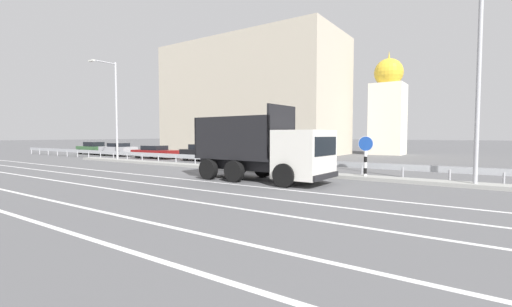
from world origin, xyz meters
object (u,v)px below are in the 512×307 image
at_px(street_lamp_0, 114,106).
at_px(parked_car_1, 118,149).
at_px(church_tower, 388,108).
at_px(parked_car_0, 93,148).
at_px(parked_car_3, 202,152).
at_px(parked_car_2, 155,152).
at_px(median_road_sign, 366,156).
at_px(dump_truck, 276,155).
at_px(street_lamp_1, 478,70).

bearing_deg(street_lamp_0, parked_car_1, 144.99).
xyz_separation_m(parked_car_1, church_tower, (23.33, 19.42, 4.65)).
height_order(parked_car_0, parked_car_3, parked_car_3).
xyz_separation_m(parked_car_0, parked_car_1, (5.18, -0.22, -0.01)).
bearing_deg(church_tower, parked_car_2, -130.39).
relative_size(parked_car_1, parked_car_2, 0.88).
relative_size(street_lamp_0, parked_car_0, 1.79).
bearing_deg(median_road_sign, parked_car_0, 171.79).
bearing_deg(church_tower, parked_car_3, -118.68).
relative_size(dump_truck, church_tower, 0.60).
height_order(street_lamp_1, parked_car_3, street_lamp_1).
xyz_separation_m(street_lamp_1, parked_car_2, (-26.17, 4.49, -4.33)).
relative_size(median_road_sign, parked_car_1, 0.50).
bearing_deg(parked_car_2, parked_car_0, -97.40).
xyz_separation_m(dump_truck, street_lamp_0, (-18.11, 3.33, 3.41)).
height_order(dump_truck, parked_car_0, dump_truck).
distance_m(median_road_sign, parked_car_2, 21.89).
bearing_deg(parked_car_2, parked_car_3, 86.43).
bearing_deg(parked_car_3, parked_car_0, -88.46).
bearing_deg(church_tower, street_lamp_1, -68.84).
relative_size(parked_car_0, parked_car_2, 0.94).
bearing_deg(parked_car_2, parked_car_1, -97.53).
relative_size(dump_truck, street_lamp_0, 0.84).
xyz_separation_m(median_road_sign, parked_car_3, (-15.40, 4.37, -0.44)).
bearing_deg(parked_car_3, street_lamp_0, -50.43).
xyz_separation_m(street_lamp_0, street_lamp_1, (26.08, -0.16, 0.27)).
xyz_separation_m(dump_truck, church_tower, (-1.41, 27.39, 4.08)).
xyz_separation_m(street_lamp_0, parked_car_1, (-6.63, 4.64, -3.99)).
height_order(median_road_sign, street_lamp_0, street_lamp_0).
relative_size(dump_truck, parked_car_0, 1.50).
bearing_deg(street_lamp_1, median_road_sign, 177.05).
height_order(parked_car_1, parked_car_3, parked_car_3).
height_order(parked_car_3, church_tower, church_tower).
bearing_deg(median_road_sign, church_tower, 101.03).
bearing_deg(parked_car_2, church_tower, 134.86).
height_order(street_lamp_0, parked_car_1, street_lamp_0).
relative_size(dump_truck, street_lamp_1, 0.79).
height_order(dump_truck, parked_car_1, dump_truck).
bearing_deg(parked_car_0, church_tower, -54.77).
bearing_deg(parked_car_1, street_lamp_0, -127.09).
relative_size(dump_truck, median_road_sign, 3.21).
relative_size(dump_truck, parked_car_1, 1.62).
xyz_separation_m(dump_truck, street_lamp_1, (7.97, 3.17, 3.68)).
xyz_separation_m(parked_car_2, parked_car_3, (6.06, 0.12, 0.09)).
bearing_deg(street_lamp_1, church_tower, 111.16).
distance_m(dump_truck, parked_car_1, 26.00).
relative_size(parked_car_0, parked_car_3, 1.14).
bearing_deg(parked_car_2, median_road_sign, 74.06).
relative_size(street_lamp_0, street_lamp_1, 0.94).
height_order(parked_car_0, parked_car_2, parked_car_0).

